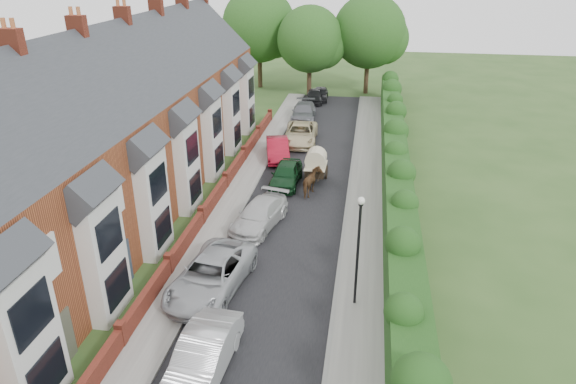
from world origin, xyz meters
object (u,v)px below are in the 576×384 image
at_px(car_beige, 301,134).
at_px(horse, 312,183).
at_px(car_silver_b, 211,275).
at_px(car_black, 320,94).
at_px(car_white, 259,215).
at_px(car_grey, 304,112).
at_px(horse_cart, 316,163).
at_px(car_red, 278,149).
at_px(car_silver_a, 203,356).
at_px(lamppost, 359,238).
at_px(car_green, 286,174).

height_order(car_beige, horse, horse).
distance_m(car_silver_b, car_black, 34.24).
xyz_separation_m(car_white, car_black, (0.53, 28.02, -0.05)).
distance_m(car_grey, horse_cart, 14.23).
height_order(car_silver_b, car_red, car_silver_b).
bearing_deg(car_red, car_silver_b, -103.11).
bearing_deg(car_black, horse, -88.31).
height_order(car_silver_b, horse, horse).
bearing_deg(car_silver_b, car_beige, 94.35).
bearing_deg(horse, car_silver_b, 82.20).
bearing_deg(car_silver_b, car_grey, 96.40).
xyz_separation_m(car_silver_a, car_black, (0.20, 39.17, -0.13)).
relative_size(lamppost, car_green, 1.18).
bearing_deg(car_silver_a, horse, 85.77).
height_order(car_silver_b, car_grey, car_silver_b).
height_order(car_silver_a, car_black, car_silver_a).
bearing_deg(lamppost, horse, 106.08).
bearing_deg(car_black, horse_cart, -87.85).
height_order(car_green, car_red, car_red).
relative_size(car_silver_a, car_black, 1.23).
bearing_deg(car_red, car_green, -86.32).
height_order(car_grey, horse, horse).
xyz_separation_m(car_green, car_red, (-1.40, 4.64, 0.00)).
bearing_deg(car_silver_a, lamppost, 46.45).
bearing_deg(car_silver_b, car_white, 89.72).
xyz_separation_m(car_black, horse, (1.86, -23.40, 0.18)).
height_order(car_grey, car_black, car_grey).
xyz_separation_m(car_green, car_black, (0.00, 22.08, -0.09)).
height_order(car_silver_a, car_beige, car_silver_a).
xyz_separation_m(car_white, car_grey, (-0.26, 20.72, 0.03)).
height_order(car_red, car_grey, car_red).
bearing_deg(horse, car_grey, -71.64).
distance_m(horse, horse_cart, 2.19).
xyz_separation_m(car_silver_b, car_white, (0.87, 6.19, -0.09)).
height_order(car_red, horse, horse).
bearing_deg(car_white, car_grey, 103.54).
bearing_deg(car_beige, car_white, -94.35).
distance_m(car_silver_a, horse, 15.90).
xyz_separation_m(car_silver_b, car_grey, (0.61, 26.91, -0.06)).
distance_m(lamppost, car_green, 13.43).
bearing_deg(horse, car_black, -76.45).
xyz_separation_m(car_silver_a, car_beige, (0.00, 25.49, -0.02)).
bearing_deg(car_red, car_silver_a, -99.96).
bearing_deg(horse, car_silver_a, 91.54).
relative_size(car_silver_b, horse, 2.89).
xyz_separation_m(car_grey, horse, (2.65, -16.10, 0.10)).
bearing_deg(car_green, car_black, 91.01).
xyz_separation_m(car_white, car_red, (-0.87, 10.58, 0.04)).
height_order(car_beige, horse_cart, horse_cart).
distance_m(car_silver_a, car_beige, 25.49).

